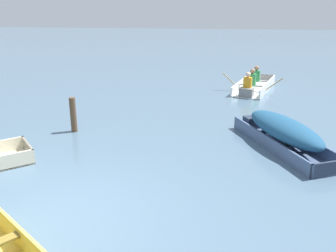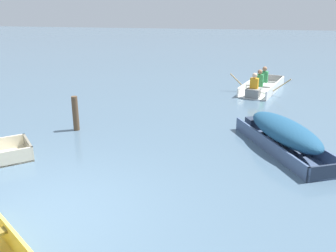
{
  "view_description": "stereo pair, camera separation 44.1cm",
  "coord_description": "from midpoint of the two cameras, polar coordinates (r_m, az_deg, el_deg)",
  "views": [
    {
      "loc": [
        2.53,
        -5.09,
        3.44
      ],
      "look_at": [
        1.47,
        3.85,
        0.35
      ],
      "focal_mm": 40.0,
      "sensor_mm": 36.0,
      "label": 1
    },
    {
      "loc": [
        2.97,
        -5.03,
        3.44
      ],
      "look_at": [
        1.47,
        3.85,
        0.35
      ],
      "focal_mm": 40.0,
      "sensor_mm": 36.0,
      "label": 2
    }
  ],
  "objects": [
    {
      "name": "ground_plane",
      "position": [
        6.7,
        -16.6,
        -12.81
      ],
      "size": [
        80.0,
        80.0,
        0.0
      ],
      "primitive_type": "plane",
      "color": "slate"
    },
    {
      "name": "rowboat_white_with_crew",
      "position": [
        14.97,
        14.8,
        5.86
      ],
      "size": [
        2.27,
        3.32,
        0.92
      ],
      "color": "white",
      "rests_on": "ground"
    },
    {
      "name": "mooring_post",
      "position": [
        10.39,
        -12.75,
        1.88
      ],
      "size": [
        0.16,
        0.16,
        0.95
      ],
      "primitive_type": "cylinder",
      "color": "brown",
      "rests_on": "ground"
    },
    {
      "name": "skiff_slate_blue_mid_moored",
      "position": [
        9.32,
        18.51,
        -1.07
      ],
      "size": [
        2.19,
        3.4,
        0.73
      ],
      "color": "#475B7F",
      "rests_on": "ground"
    }
  ]
}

